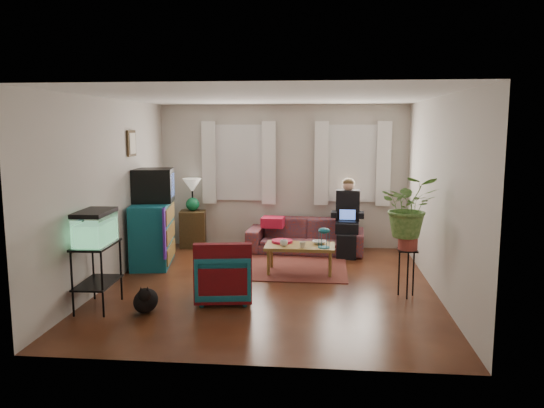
# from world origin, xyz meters

# --- Properties ---
(floor) EXTENTS (4.50, 5.00, 0.01)m
(floor) POSITION_xyz_m (0.00, 0.00, 0.00)
(floor) COLOR #4F2B14
(floor) RESTS_ON ground
(ceiling) EXTENTS (4.50, 5.00, 0.01)m
(ceiling) POSITION_xyz_m (0.00, 0.00, 2.60)
(ceiling) COLOR white
(ceiling) RESTS_ON wall_back
(wall_back) EXTENTS (4.50, 0.01, 2.60)m
(wall_back) POSITION_xyz_m (0.00, 2.50, 1.30)
(wall_back) COLOR silver
(wall_back) RESTS_ON floor
(wall_front) EXTENTS (4.50, 0.01, 2.60)m
(wall_front) POSITION_xyz_m (0.00, -2.50, 1.30)
(wall_front) COLOR silver
(wall_front) RESTS_ON floor
(wall_left) EXTENTS (0.01, 5.00, 2.60)m
(wall_left) POSITION_xyz_m (-2.25, 0.00, 1.30)
(wall_left) COLOR silver
(wall_left) RESTS_ON floor
(wall_right) EXTENTS (0.01, 5.00, 2.60)m
(wall_right) POSITION_xyz_m (2.25, 0.00, 1.30)
(wall_right) COLOR silver
(wall_right) RESTS_ON floor
(window_left) EXTENTS (1.08, 0.04, 1.38)m
(window_left) POSITION_xyz_m (-0.80, 2.48, 1.55)
(window_left) COLOR white
(window_left) RESTS_ON wall_back
(window_right) EXTENTS (1.08, 0.04, 1.38)m
(window_right) POSITION_xyz_m (1.25, 2.48, 1.55)
(window_right) COLOR white
(window_right) RESTS_ON wall_back
(curtains_left) EXTENTS (1.36, 0.06, 1.50)m
(curtains_left) POSITION_xyz_m (-0.80, 2.40, 1.55)
(curtains_left) COLOR white
(curtains_left) RESTS_ON wall_back
(curtains_right) EXTENTS (1.36, 0.06, 1.50)m
(curtains_right) POSITION_xyz_m (1.25, 2.40, 1.55)
(curtains_right) COLOR white
(curtains_right) RESTS_ON wall_back
(picture_frame) EXTENTS (0.04, 0.32, 0.40)m
(picture_frame) POSITION_xyz_m (-2.21, 0.85, 1.95)
(picture_frame) COLOR #3D2616
(picture_frame) RESTS_ON wall_left
(area_rug) EXTENTS (2.02, 1.62, 0.01)m
(area_rug) POSITION_xyz_m (0.12, 0.98, 0.01)
(area_rug) COLOR maroon
(area_rug) RESTS_ON floor
(sofa) EXTENTS (2.07, 0.93, 0.79)m
(sofa) POSITION_xyz_m (0.44, 2.05, 0.40)
(sofa) COLOR brown
(sofa) RESTS_ON floor
(seated_person) EXTENTS (0.55, 0.65, 1.20)m
(seated_person) POSITION_xyz_m (1.16, 2.00, 0.60)
(seated_person) COLOR black
(seated_person) RESTS_ON sofa
(side_table) EXTENTS (0.52, 0.52, 0.67)m
(side_table) POSITION_xyz_m (-1.65, 2.32, 0.33)
(side_table) COLOR #3C2716
(side_table) RESTS_ON floor
(table_lamp) EXTENTS (0.39, 0.39, 0.61)m
(table_lamp) POSITION_xyz_m (-1.65, 2.32, 0.95)
(table_lamp) COLOR white
(table_lamp) RESTS_ON side_table
(dresser) EXTENTS (0.73, 1.19, 1.00)m
(dresser) POSITION_xyz_m (-1.99, 1.00, 0.50)
(dresser) COLOR #105063
(dresser) RESTS_ON floor
(crt_tv) EXTENTS (0.69, 0.65, 0.54)m
(crt_tv) POSITION_xyz_m (-1.99, 1.11, 1.27)
(crt_tv) COLOR black
(crt_tv) RESTS_ON dresser
(aquarium_stand) EXTENTS (0.43, 0.73, 0.80)m
(aquarium_stand) POSITION_xyz_m (-2.00, -1.09, 0.40)
(aquarium_stand) COLOR black
(aquarium_stand) RESTS_ON floor
(aquarium) EXTENTS (0.38, 0.67, 0.42)m
(aquarium) POSITION_xyz_m (-2.00, -1.09, 1.01)
(aquarium) COLOR #7FD899
(aquarium) RESTS_ON aquarium_stand
(black_cat) EXTENTS (0.38, 0.48, 0.36)m
(black_cat) POSITION_xyz_m (-1.36, -1.21, 0.18)
(black_cat) COLOR black
(black_cat) RESTS_ON floor
(armchair) EXTENTS (0.78, 0.74, 0.71)m
(armchair) POSITION_xyz_m (-0.52, -0.64, 0.35)
(armchair) COLOR #104E63
(armchair) RESTS_ON floor
(serape_throw) EXTENTS (0.73, 0.27, 0.58)m
(serape_throw) POSITION_xyz_m (-0.48, -0.91, 0.50)
(serape_throw) COLOR #9E0A0A
(serape_throw) RESTS_ON armchair
(coffee_table) EXTENTS (1.06, 0.59, 0.43)m
(coffee_table) POSITION_xyz_m (0.40, 0.71, 0.22)
(coffee_table) COLOR brown
(coffee_table) RESTS_ON floor
(cup_a) EXTENTS (0.12, 0.12, 0.09)m
(cup_a) POSITION_xyz_m (0.16, 0.62, 0.48)
(cup_a) COLOR white
(cup_a) RESTS_ON coffee_table
(cup_b) EXTENTS (0.10, 0.10, 0.09)m
(cup_b) POSITION_xyz_m (0.44, 0.54, 0.48)
(cup_b) COLOR beige
(cup_b) RESTS_ON coffee_table
(bowl) EXTENTS (0.21, 0.21, 0.05)m
(bowl) POSITION_xyz_m (0.68, 0.80, 0.46)
(bowl) COLOR white
(bowl) RESTS_ON coffee_table
(snack_tray) EXTENTS (0.33, 0.33, 0.04)m
(snack_tray) POSITION_xyz_m (0.11, 0.85, 0.45)
(snack_tray) COLOR #B21414
(snack_tray) RESTS_ON coffee_table
(birdcage) EXTENTS (0.17, 0.17, 0.30)m
(birdcage) POSITION_xyz_m (0.76, 0.56, 0.59)
(birdcage) COLOR #115B6B
(birdcage) RESTS_ON coffee_table
(plant_stand) EXTENTS (0.28, 0.28, 0.63)m
(plant_stand) POSITION_xyz_m (1.83, -0.30, 0.32)
(plant_stand) COLOR black
(plant_stand) RESTS_ON floor
(potted_plant) EXTENTS (0.75, 0.65, 0.80)m
(potted_plant) POSITION_xyz_m (1.83, -0.30, 1.07)
(potted_plant) COLOR #599947
(potted_plant) RESTS_ON plant_stand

